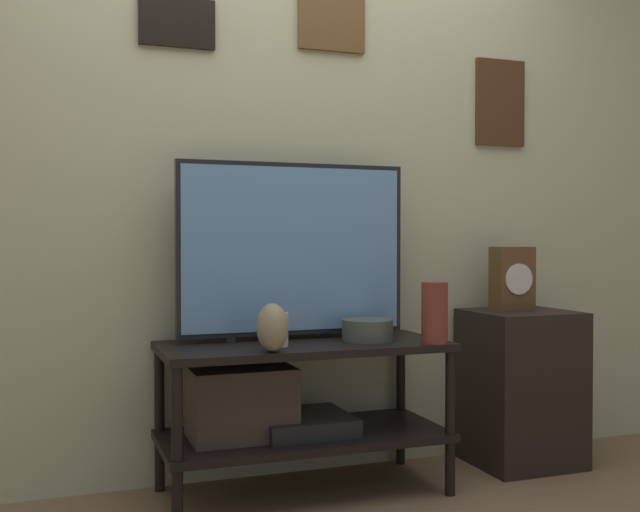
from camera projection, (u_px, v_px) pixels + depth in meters
wall_back at (281, 159)px, 3.22m from camera, size 6.40×0.08×2.70m
media_console at (280, 401)px, 2.92m from camera, size 1.13×0.50×0.60m
television at (293, 249)px, 3.05m from camera, size 0.95×0.05×0.72m
vase_tall_ceramic at (435, 313)px, 2.93m from camera, size 0.10×0.10×0.24m
vase_urn_stoneware at (272, 328)px, 2.70m from camera, size 0.11×0.14×0.18m
vase_wide_bowl at (367, 330)px, 3.01m from camera, size 0.21×0.21×0.09m
vase_slim_bronze at (322, 308)px, 3.18m from camera, size 0.07×0.07×0.23m
candle_jar at (278, 330)px, 2.84m from camera, size 0.08×0.08×0.13m
side_table at (521, 387)px, 3.35m from camera, size 0.45×0.42×0.69m
mantel_clock at (512, 279)px, 3.38m from camera, size 0.18×0.11×0.29m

